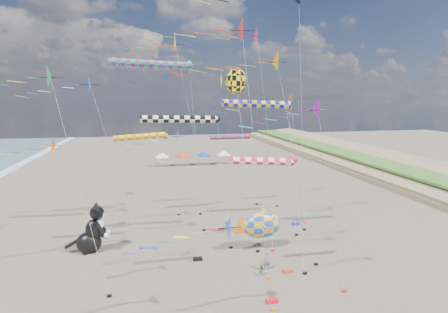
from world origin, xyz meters
TOP-DOWN VIEW (x-y plane):
  - ground at (0.00, 0.00)m, footprint 260.00×260.00m
  - delta_kite_0 at (4.55, 24.78)m, footprint 14.45×2.71m
  - delta_kite_1 at (-6.41, 23.64)m, footprint 10.15×1.95m
  - delta_kite_2 at (-3.95, 0.21)m, footprint 9.97×1.92m
  - delta_kite_3 at (-5.71, 17.29)m, footprint 11.18×2.26m
  - delta_kite_4 at (3.25, 1.43)m, footprint 8.34×1.68m
  - delta_kite_5 at (0.55, 6.38)m, footprint 13.39×1.99m
  - delta_kite_6 at (-15.68, 4.81)m, footprint 9.77×2.04m
  - delta_kite_7 at (6.82, 17.26)m, footprint 11.87×2.44m
  - delta_kite_8 at (-14.66, 13.72)m, footprint 10.25×2.05m
  - delta_kite_9 at (-19.95, 19.30)m, footprint 10.56×1.72m
  - delta_kite_10 at (-2.34, 4.85)m, footprint 11.95×2.31m
  - windsock_0 at (3.00, 26.33)m, footprint 7.34×0.70m
  - windsock_1 at (3.11, 13.72)m, footprint 9.21×0.81m
  - windsock_2 at (-7.98, 17.53)m, footprint 10.44×0.92m
  - windsock_3 at (0.91, 4.94)m, footprint 7.44×0.67m
  - windsock_4 at (-9.58, 23.98)m, footprint 8.37×0.78m
  - windsock_5 at (-5.39, 11.86)m, footprint 9.26×0.75m
  - angelfish_kite at (-0.11, 12.37)m, footprint 3.74×3.02m
  - cat_inflatable at (-15.10, 14.24)m, footprint 4.03×2.15m
  - fish_inflatable at (2.68, 11.18)m, footprint 5.74×2.29m
  - person_adult at (1.75, 6.46)m, footprint 0.73×0.52m
  - child_green at (0.94, 5.53)m, footprint 0.56×0.46m
  - child_blue at (2.16, 7.43)m, footprint 0.49×0.60m
  - kite_bag_0 at (3.49, 5.55)m, footprint 0.90×0.44m
  - kite_bag_1 at (0.34, 1.26)m, footprint 0.90×0.44m
  - kite_bag_2 at (9.25, 17.01)m, footprint 0.90×0.44m
  - kite_bag_3 at (-4.42, 9.79)m, footprint 0.90×0.44m
  - tent_row at (1.50, 60.00)m, footprint 19.20×4.20m
  - parked_car at (16.68, 58.00)m, footprint 3.52×1.81m

SIDE VIEW (x-z plane):
  - ground at x=0.00m, z-range 0.00..0.00m
  - kite_bag_0 at x=3.49m, z-range 0.00..0.30m
  - kite_bag_1 at x=0.34m, z-range 0.00..0.30m
  - kite_bag_2 at x=9.25m, z-range 0.00..0.30m
  - kite_bag_3 at x=-4.42m, z-range 0.00..0.30m
  - child_blue at x=2.16m, z-range 0.00..0.95m
  - child_green at x=0.94m, z-range 0.00..1.07m
  - parked_car at x=16.68m, z-range 0.00..1.15m
  - person_adult at x=1.75m, z-range 0.00..1.87m
  - fish_inflatable at x=2.68m, z-range 0.23..5.05m
  - cat_inflatable at x=-15.10m, z-range 0.00..5.32m
  - tent_row at x=1.50m, z-range 1.25..5.05m
  - delta_kite_2 at x=-3.95m, z-range 2.75..10.87m
  - windsock_0 at x=3.00m, z-range 5.00..15.86m
  - delta_kite_9 at x=-19.95m, z-range 4.66..16.51m
  - delta_kite_1 at x=-6.41m, z-range 4.66..16.62m
  - windsock_3 at x=0.91m, z-range 5.16..16.33m
  - windsock_4 at x=-9.58m, z-range 5.31..16.82m
  - windsock_5 at x=-5.39m, z-range 6.77..21.21m
  - delta_kite_4 at x=3.25m, z-range 6.84..23.02m
  - windsock_1 at x=3.11m, z-range 7.48..23.38m
  - delta_kite_7 at x=6.82m, z-range 6.98..23.95m
  - delta_kite_8 at x=-14.66m, z-range 7.92..26.44m
  - delta_kite_6 at x=-15.68m, z-range 7.99..26.70m
  - angelfish_kite at x=-0.11m, z-range 8.11..27.28m
  - delta_kite_5 at x=0.55m, z-range 8.75..29.04m
  - windsock_2 at x=-7.98m, z-range 9.62..29.91m
  - delta_kite_10 at x=-2.34m, z-range 9.78..32.30m
  - delta_kite_3 at x=-5.71m, z-range 10.26..33.67m
  - delta_kite_0 at x=4.55m, z-range 11.31..37.18m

